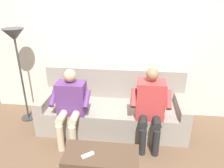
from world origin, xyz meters
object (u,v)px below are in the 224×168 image
(couch, at_px, (113,108))
(person_left_seated, at_px, (150,104))
(person_right_seated, at_px, (71,102))
(remote_white, at_px, (88,155))
(floor_lamp, at_px, (15,42))
(coffee_table, at_px, (102,167))

(couch, distance_m, person_left_seated, 0.77)
(person_right_seated, bearing_deg, remote_white, 117.10)
(floor_lamp, bearing_deg, couch, 179.98)
(remote_white, bearing_deg, person_left_seated, 13.11)
(couch, height_order, person_left_seated, person_left_seated)
(couch, distance_m, floor_lamp, 1.83)
(person_right_seated, bearing_deg, coffee_table, 126.14)
(person_right_seated, bearing_deg, person_left_seated, -178.58)
(person_left_seated, xyz_separation_m, floor_lamp, (2.07, -0.40, 0.71))
(remote_white, bearing_deg, coffee_table, -16.73)
(floor_lamp, bearing_deg, coffee_table, 141.25)
(couch, bearing_deg, coffee_table, 90.00)
(coffee_table, relative_size, remote_white, 5.85)
(coffee_table, relative_size, floor_lamp, 0.54)
(person_left_seated, distance_m, floor_lamp, 2.22)
(coffee_table, xyz_separation_m, person_left_seated, (-0.57, -0.80, 0.43))
(couch, height_order, coffee_table, couch)
(couch, relative_size, remote_white, 15.95)
(coffee_table, bearing_deg, couch, -90.00)
(person_right_seated, relative_size, remote_white, 7.54)
(person_right_seated, xyz_separation_m, remote_white, (-0.42, 0.83, -0.19))
(coffee_table, height_order, person_left_seated, person_left_seated)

